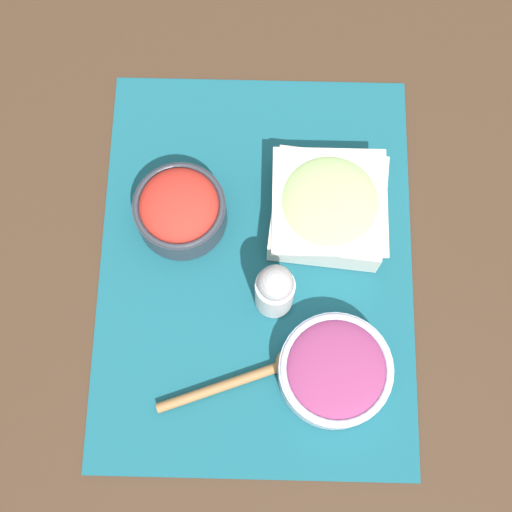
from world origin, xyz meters
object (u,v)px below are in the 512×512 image
object	(u,v)px
wooden_spoon	(271,369)
pepper_shaker	(275,290)
tomato_bowl	(180,209)
cucumber_bowl	(328,206)
onion_bowl	(335,370)

from	to	relation	value
wooden_spoon	pepper_shaker	xyz separation A→B (m)	(-0.09, 0.00, 0.04)
wooden_spoon	tomato_bowl	bearing A→B (deg)	-148.68
tomato_bowl	pepper_shaker	world-z (taller)	pepper_shaker
tomato_bowl	wooden_spoon	size ratio (longest dim) A/B	0.58
cucumber_bowl	pepper_shaker	bearing A→B (deg)	-30.09
wooden_spoon	pepper_shaker	size ratio (longest dim) A/B	1.90
wooden_spoon	pepper_shaker	bearing A→B (deg)	178.75
cucumber_bowl	wooden_spoon	world-z (taller)	cucumber_bowl
wooden_spoon	onion_bowl	bearing A→B (deg)	88.38
cucumber_bowl	tomato_bowl	xyz separation A→B (m)	(0.01, -0.18, 0.00)
onion_bowl	pepper_shaker	size ratio (longest dim) A/B	1.28
onion_bowl	tomato_bowl	bearing A→B (deg)	-135.44
cucumber_bowl	tomato_bowl	distance (m)	0.18
cucumber_bowl	onion_bowl	xyz separation A→B (m)	(0.20, 0.01, -0.00)
tomato_bowl	cucumber_bowl	bearing A→B (deg)	92.42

